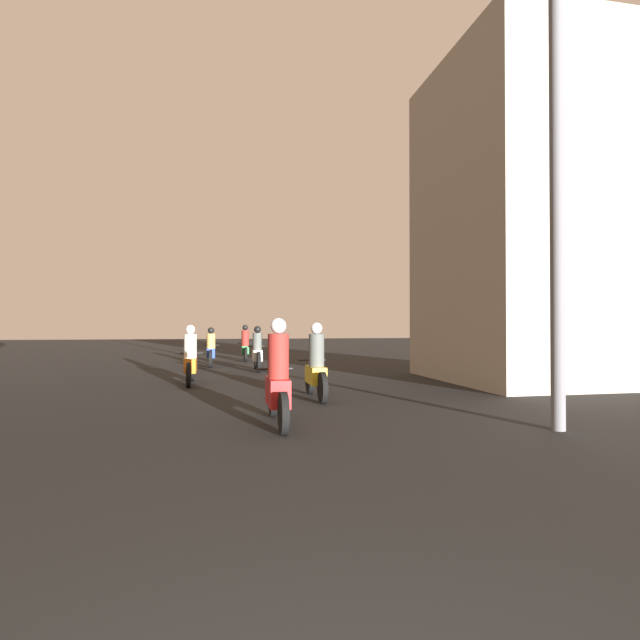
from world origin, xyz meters
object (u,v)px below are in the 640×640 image
object	(u,v)px
motorcycle_yellow	(316,369)
building_right_near	(516,221)
motorcycle_orange	(190,361)
motorcycle_white	(257,353)
utility_pole_near	(557,155)
motorcycle_green	(245,346)
motorcycle_blue	(211,350)
motorcycle_red	(278,383)

from	to	relation	value
motorcycle_yellow	building_right_near	size ratio (longest dim) A/B	0.23
motorcycle_orange	motorcycle_white	size ratio (longest dim) A/B	1.03
motorcycle_white	building_right_near	distance (m)	9.06
utility_pole_near	motorcycle_orange	bearing A→B (deg)	128.61
motorcycle_green	motorcycle_blue	bearing A→B (deg)	-110.17
motorcycle_red	building_right_near	world-z (taller)	building_right_near
motorcycle_red	utility_pole_near	size ratio (longest dim) A/B	0.26
motorcycle_blue	building_right_near	world-z (taller)	building_right_near
motorcycle_white	motorcycle_green	distance (m)	5.00
motorcycle_yellow	utility_pole_near	bearing A→B (deg)	-53.17
motorcycle_white	motorcycle_orange	bearing A→B (deg)	-125.46
motorcycle_green	building_right_near	size ratio (longest dim) A/B	0.21
motorcycle_yellow	utility_pole_near	xyz separation A→B (m)	(2.85, -3.80, 3.39)
motorcycle_orange	motorcycle_green	distance (m)	8.83
motorcycle_yellow	motorcycle_blue	world-z (taller)	motorcycle_yellow
motorcycle_yellow	building_right_near	world-z (taller)	building_right_near
motorcycle_red	motorcycle_white	bearing A→B (deg)	81.43
motorcycle_blue	motorcycle_orange	bearing A→B (deg)	-88.06
motorcycle_white	motorcycle_blue	size ratio (longest dim) A/B	1.00
motorcycle_blue	building_right_near	xyz separation A→B (m)	(8.38, -6.83, 3.84)
utility_pole_near	building_right_near	bearing A→B (deg)	61.69
motorcycle_white	motorcycle_blue	xyz separation A→B (m)	(-1.57, 2.24, -0.01)
motorcycle_orange	motorcycle_white	xyz separation A→B (m)	(2.00, 3.64, -0.01)
motorcycle_blue	utility_pole_near	distance (m)	14.25
motorcycle_yellow	motorcycle_red	bearing A→B (deg)	-112.81
motorcycle_green	building_right_near	world-z (taller)	building_right_near
motorcycle_orange	utility_pole_near	bearing A→B (deg)	-44.17
motorcycle_yellow	motorcycle_blue	bearing A→B (deg)	104.14
motorcycle_green	building_right_near	distance (m)	12.44
motorcycle_orange	utility_pole_near	world-z (taller)	utility_pole_near
motorcycle_white	utility_pole_near	world-z (taller)	utility_pole_near
motorcycle_red	utility_pole_near	world-z (taller)	utility_pole_near
utility_pole_near	motorcycle_blue	bearing A→B (deg)	111.80
motorcycle_white	motorcycle_blue	distance (m)	2.74
motorcycle_blue	utility_pole_near	size ratio (longest dim) A/B	0.27
motorcycle_green	utility_pole_near	bearing A→B (deg)	-69.56
motorcycle_yellow	motorcycle_green	xyz separation A→B (m)	(-0.87, 11.81, 0.01)
motorcycle_orange	motorcycle_green	size ratio (longest dim) A/B	1.11
motorcycle_blue	motorcycle_green	xyz separation A→B (m)	(1.41, 2.75, 0.04)
motorcycle_red	motorcycle_blue	world-z (taller)	motorcycle_red
motorcycle_red	motorcycle_orange	xyz separation A→B (m)	(-1.62, 5.79, -0.03)
motorcycle_yellow	motorcycle_white	bearing A→B (deg)	95.94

